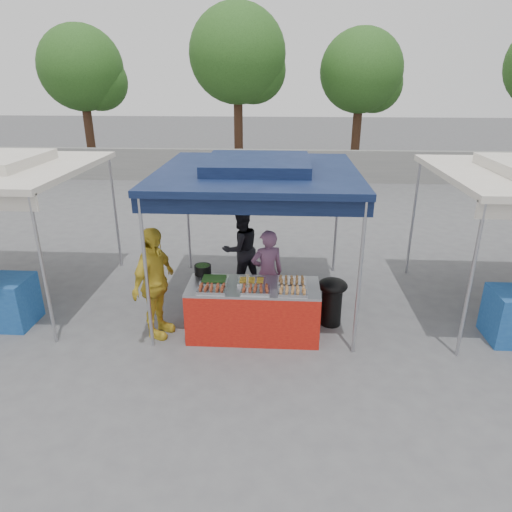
# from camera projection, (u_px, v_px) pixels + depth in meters

# --- Properties ---
(ground_plane) EXTENTS (80.00, 80.00, 0.00)m
(ground_plane) POSITION_uv_depth(u_px,v_px,m) (254.00, 331.00, 7.28)
(ground_plane) COLOR #515154
(back_wall) EXTENTS (40.00, 0.25, 1.20)m
(back_wall) POSITION_uv_depth(u_px,v_px,m) (272.00, 166.00, 17.26)
(back_wall) COLOR slate
(back_wall) RESTS_ON ground_plane
(main_canopy) EXTENTS (3.20, 3.20, 2.57)m
(main_canopy) POSITION_uv_depth(u_px,v_px,m) (257.00, 171.00, 7.31)
(main_canopy) COLOR #AAAAB1
(main_canopy) RESTS_ON ground_plane
(tree_0) EXTENTS (3.41, 3.33, 5.72)m
(tree_0) POSITION_uv_depth(u_px,v_px,m) (86.00, 72.00, 18.33)
(tree_0) COLOR #3B2316
(tree_0) RESTS_ON ground_plane
(tree_1) EXTENTS (3.75, 3.73, 6.42)m
(tree_1) POSITION_uv_depth(u_px,v_px,m) (241.00, 59.00, 17.68)
(tree_1) COLOR #3B2316
(tree_1) RESTS_ON ground_plane
(tree_2) EXTENTS (3.34, 3.24, 5.58)m
(tree_2) POSITION_uv_depth(u_px,v_px,m) (364.00, 75.00, 18.06)
(tree_2) COLOR #3B2316
(tree_2) RESTS_ON ground_plane
(vendor_table) EXTENTS (2.00, 0.80, 0.85)m
(vendor_table) POSITION_uv_depth(u_px,v_px,m) (253.00, 310.00, 7.03)
(vendor_table) COLOR #B0190F
(vendor_table) RESTS_ON ground_plane
(food_tray_fl) EXTENTS (0.42, 0.30, 0.07)m
(food_tray_fl) POSITION_uv_depth(u_px,v_px,m) (212.00, 289.00, 6.68)
(food_tray_fl) COLOR #B5B5BA
(food_tray_fl) RESTS_ON vendor_table
(food_tray_fm) EXTENTS (0.42, 0.30, 0.07)m
(food_tray_fm) POSITION_uv_depth(u_px,v_px,m) (255.00, 290.00, 6.66)
(food_tray_fm) COLOR #B5B5BA
(food_tray_fm) RESTS_ON vendor_table
(food_tray_fr) EXTENTS (0.42, 0.30, 0.07)m
(food_tray_fr) POSITION_uv_depth(u_px,v_px,m) (292.00, 291.00, 6.61)
(food_tray_fr) COLOR #B5B5BA
(food_tray_fr) RESTS_ON vendor_table
(food_tray_bl) EXTENTS (0.42, 0.30, 0.07)m
(food_tray_bl) POSITION_uv_depth(u_px,v_px,m) (214.00, 280.00, 6.98)
(food_tray_bl) COLOR #B5B5BA
(food_tray_bl) RESTS_ON vendor_table
(food_tray_bm) EXTENTS (0.42, 0.30, 0.07)m
(food_tray_bm) POSITION_uv_depth(u_px,v_px,m) (252.00, 281.00, 6.94)
(food_tray_bm) COLOR #B5B5BA
(food_tray_bm) RESTS_ON vendor_table
(food_tray_br) EXTENTS (0.42, 0.30, 0.07)m
(food_tray_br) POSITION_uv_depth(u_px,v_px,m) (291.00, 281.00, 6.93)
(food_tray_br) COLOR #B5B5BA
(food_tray_br) RESTS_ON vendor_table
(cooking_pot) EXTENTS (0.27, 0.27, 0.15)m
(cooking_pot) POSITION_uv_depth(u_px,v_px,m) (203.00, 270.00, 7.23)
(cooking_pot) COLOR black
(cooking_pot) RESTS_ON vendor_table
(skewer_cup) EXTENTS (0.08, 0.08, 0.09)m
(skewer_cup) POSITION_uv_depth(u_px,v_px,m) (248.00, 289.00, 6.65)
(skewer_cup) COLOR #AAAAB1
(skewer_cup) RESTS_ON vendor_table
(wok_burner) EXTENTS (0.48, 0.48, 0.80)m
(wok_burner) POSITION_uv_depth(u_px,v_px,m) (332.00, 298.00, 7.33)
(wok_burner) COLOR black
(wok_burner) RESTS_ON ground_plane
(crate_left) EXTENTS (0.54, 0.38, 0.32)m
(crate_left) POSITION_uv_depth(u_px,v_px,m) (233.00, 305.00, 7.76)
(crate_left) COLOR navy
(crate_left) RESTS_ON ground_plane
(crate_right) EXTENTS (0.50, 0.35, 0.30)m
(crate_right) POSITION_uv_depth(u_px,v_px,m) (266.00, 309.00, 7.65)
(crate_right) COLOR navy
(crate_right) RESTS_ON ground_plane
(crate_stacked) EXTENTS (0.47, 0.33, 0.28)m
(crate_stacked) POSITION_uv_depth(u_px,v_px,m) (266.00, 293.00, 7.54)
(crate_stacked) COLOR navy
(crate_stacked) RESTS_ON crate_right
(vendor_woman) EXTENTS (0.63, 0.51, 1.50)m
(vendor_woman) POSITION_uv_depth(u_px,v_px,m) (267.00, 273.00, 7.55)
(vendor_woman) COLOR #7C4F73
(vendor_woman) RESTS_ON ground_plane
(helper_man) EXTENTS (0.95, 0.90, 1.54)m
(helper_man) POSITION_uv_depth(u_px,v_px,m) (241.00, 249.00, 8.55)
(helper_man) COLOR black
(helper_man) RESTS_ON ground_plane
(customer_person) EXTENTS (0.71, 1.11, 1.76)m
(customer_person) POSITION_uv_depth(u_px,v_px,m) (154.00, 283.00, 6.87)
(customer_person) COLOR gold
(customer_person) RESTS_ON ground_plane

